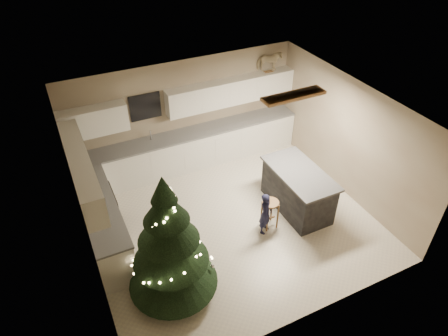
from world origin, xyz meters
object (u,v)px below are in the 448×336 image
(island, at_px, (298,190))
(bar_stool, at_px, (270,208))
(rocking_horse, at_px, (269,61))
(christmas_tree, at_px, (170,249))
(toddler, at_px, (266,214))

(island, bearing_deg, bar_stool, -163.94)
(bar_stool, bearing_deg, rocking_horse, 61.50)
(rocking_horse, bearing_deg, bar_stool, 172.56)
(island, height_order, rocking_horse, rocking_horse)
(christmas_tree, distance_m, rocking_horse, 5.23)
(bar_stool, xyz_separation_m, toddler, (-0.15, -0.09, -0.01))
(bar_stool, height_order, toddler, toddler)
(christmas_tree, height_order, rocking_horse, rocking_horse)
(rocking_horse, bearing_deg, toddler, 170.98)
(toddler, bearing_deg, christmas_tree, 159.16)
(island, relative_size, christmas_tree, 0.68)
(bar_stool, distance_m, christmas_tree, 2.43)
(christmas_tree, xyz_separation_m, rocking_horse, (3.78, 3.40, 1.24))
(island, bearing_deg, rocking_horse, 74.80)
(rocking_horse, bearing_deg, island, -174.15)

